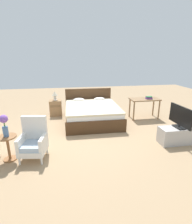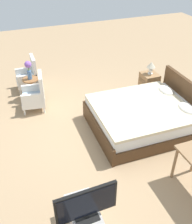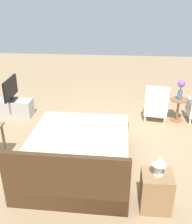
% 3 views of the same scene
% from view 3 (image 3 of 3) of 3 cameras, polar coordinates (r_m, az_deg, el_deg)
% --- Properties ---
extents(ground_plane, '(16.00, 16.00, 0.00)m').
position_cam_3_polar(ground_plane, '(5.71, 0.18, -5.80)').
color(ground_plane, '#A38460').
extents(bed, '(1.83, 2.22, 0.96)m').
position_cam_3_polar(bed, '(4.69, -4.00, -9.15)').
color(bed, '#472D19').
rests_on(bed, ground_plane).
extents(armchair_by_window_right, '(0.62, 0.62, 0.92)m').
position_cam_3_polar(armchair_by_window_right, '(6.51, 12.94, 1.32)').
color(armchair_by_window_right, white).
rests_on(armchair_by_window_right, ground_plane).
extents(side_table, '(0.40, 0.40, 0.56)m').
position_cam_3_polar(side_table, '(6.63, 17.42, 0.98)').
color(side_table, '#936038').
rests_on(side_table, ground_plane).
extents(flower_vase, '(0.17, 0.17, 0.48)m').
position_cam_3_polar(flower_vase, '(6.45, 17.99, 5.05)').
color(flower_vase, '#4C709E').
rests_on(flower_vase, side_table).
extents(nightstand, '(0.44, 0.41, 0.59)m').
position_cam_3_polar(nightstand, '(4.03, 12.91, -16.45)').
color(nightstand, '#997047').
rests_on(nightstand, ground_plane).
extents(table_lamp, '(0.22, 0.22, 0.33)m').
position_cam_3_polar(table_lamp, '(3.72, 13.66, -10.55)').
color(table_lamp, silver).
rests_on(table_lamp, nightstand).
extents(tv_stand, '(0.96, 0.40, 0.43)m').
position_cam_3_polar(tv_stand, '(6.95, -17.56, 0.85)').
color(tv_stand, '#B7B2AD').
rests_on(tv_stand, ground_plane).
extents(tv_flatscreen, '(0.21, 0.84, 0.56)m').
position_cam_3_polar(tv_flatscreen, '(6.77, -18.13, 4.77)').
color(tv_flatscreen, black).
rests_on(tv_flatscreen, tv_stand).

